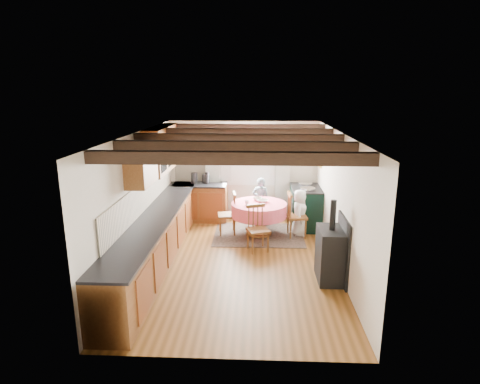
{
  "coord_description": "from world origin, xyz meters",
  "views": [
    {
      "loc": [
        0.34,
        -6.84,
        3.13
      ],
      "look_at": [
        0.0,
        0.8,
        1.15
      ],
      "focal_mm": 29.72,
      "sensor_mm": 36.0,
      "label": 1
    }
  ],
  "objects_px": {
    "chair_near": "(258,229)",
    "cast_iron_stove": "(331,241)",
    "dining_table": "(259,219)",
    "aga_range": "(306,207)",
    "child_far": "(261,201)",
    "cup": "(247,203)",
    "chair_right": "(297,215)",
    "chair_left": "(227,214)",
    "child_right": "(300,213)"
  },
  "relations": [
    {
      "from": "chair_right",
      "to": "chair_near",
      "type": "bearing_deg",
      "value": 129.64
    },
    {
      "from": "chair_near",
      "to": "chair_left",
      "type": "relative_size",
      "value": 0.98
    },
    {
      "from": "aga_range",
      "to": "child_right",
      "type": "height_order",
      "value": "child_right"
    },
    {
      "from": "aga_range",
      "to": "child_far",
      "type": "relative_size",
      "value": 0.94
    },
    {
      "from": "chair_left",
      "to": "child_far",
      "type": "relative_size",
      "value": 0.84
    },
    {
      "from": "chair_right",
      "to": "cup",
      "type": "distance_m",
      "value": 1.13
    },
    {
      "from": "cup",
      "to": "chair_left",
      "type": "bearing_deg",
      "value": 158.94
    },
    {
      "from": "chair_right",
      "to": "cup",
      "type": "bearing_deg",
      "value": 89.18
    },
    {
      "from": "child_far",
      "to": "cup",
      "type": "distance_m",
      "value": 1.0
    },
    {
      "from": "aga_range",
      "to": "child_far",
      "type": "xyz_separation_m",
      "value": [
        -1.04,
        0.21,
        0.08
      ]
    },
    {
      "from": "dining_table",
      "to": "chair_left",
      "type": "xyz_separation_m",
      "value": [
        -0.7,
        0.04,
        0.11
      ]
    },
    {
      "from": "aga_range",
      "to": "cup",
      "type": "xyz_separation_m",
      "value": [
        -1.35,
        -0.72,
        0.29
      ]
    },
    {
      "from": "chair_near",
      "to": "cup",
      "type": "height_order",
      "value": "chair_near"
    },
    {
      "from": "cast_iron_stove",
      "to": "child_far",
      "type": "height_order",
      "value": "cast_iron_stove"
    },
    {
      "from": "chair_near",
      "to": "cast_iron_stove",
      "type": "bearing_deg",
      "value": -63.62
    },
    {
      "from": "chair_near",
      "to": "cast_iron_stove",
      "type": "height_order",
      "value": "cast_iron_stove"
    },
    {
      "from": "chair_left",
      "to": "chair_right",
      "type": "height_order",
      "value": "chair_right"
    },
    {
      "from": "chair_right",
      "to": "child_far",
      "type": "distance_m",
      "value": 1.16
    },
    {
      "from": "cup",
      "to": "aga_range",
      "type": "bearing_deg",
      "value": 28.09
    },
    {
      "from": "chair_right",
      "to": "aga_range",
      "type": "xyz_separation_m",
      "value": [
        0.26,
        0.64,
        -0.01
      ]
    },
    {
      "from": "chair_right",
      "to": "child_right",
      "type": "relative_size",
      "value": 0.96
    },
    {
      "from": "aga_range",
      "to": "dining_table",
      "type": "bearing_deg",
      "value": -151.61
    },
    {
      "from": "chair_left",
      "to": "cup",
      "type": "height_order",
      "value": "chair_left"
    },
    {
      "from": "chair_near",
      "to": "child_far",
      "type": "height_order",
      "value": "child_far"
    },
    {
      "from": "chair_left",
      "to": "child_right",
      "type": "bearing_deg",
      "value": 82.09
    },
    {
      "from": "dining_table",
      "to": "cup",
      "type": "distance_m",
      "value": 0.51
    },
    {
      "from": "child_right",
      "to": "cast_iron_stove",
      "type": "bearing_deg",
      "value": -163.5
    },
    {
      "from": "chair_near",
      "to": "cup",
      "type": "bearing_deg",
      "value": 88.87
    },
    {
      "from": "chair_near",
      "to": "cup",
      "type": "distance_m",
      "value": 0.85
    },
    {
      "from": "chair_right",
      "to": "cup",
      "type": "xyz_separation_m",
      "value": [
        -1.09,
        -0.08,
        0.28
      ]
    },
    {
      "from": "child_far",
      "to": "chair_left",
      "type": "bearing_deg",
      "value": 59.9
    },
    {
      "from": "chair_near",
      "to": "cup",
      "type": "relative_size",
      "value": 9.04
    },
    {
      "from": "aga_range",
      "to": "cast_iron_stove",
      "type": "height_order",
      "value": "cast_iron_stove"
    },
    {
      "from": "dining_table",
      "to": "cup",
      "type": "xyz_separation_m",
      "value": [
        -0.26,
        -0.13,
        0.41
      ]
    },
    {
      "from": "dining_table",
      "to": "cup",
      "type": "bearing_deg",
      "value": -153.15
    },
    {
      "from": "child_far",
      "to": "cup",
      "type": "relative_size",
      "value": 10.97
    },
    {
      "from": "chair_near",
      "to": "aga_range",
      "type": "height_order",
      "value": "aga_range"
    },
    {
      "from": "child_right",
      "to": "cup",
      "type": "xyz_separation_m",
      "value": [
        -1.15,
        -0.18,
        0.26
      ]
    },
    {
      "from": "dining_table",
      "to": "cup",
      "type": "relative_size",
      "value": 11.8
    },
    {
      "from": "chair_near",
      "to": "child_right",
      "type": "bearing_deg",
      "value": 26.68
    },
    {
      "from": "dining_table",
      "to": "cast_iron_stove",
      "type": "bearing_deg",
      "value": -60.13
    },
    {
      "from": "cup",
      "to": "chair_right",
      "type": "bearing_deg",
      "value": 4.2
    },
    {
      "from": "chair_near",
      "to": "cup",
      "type": "xyz_separation_m",
      "value": [
        -0.24,
        0.76,
        0.31
      ]
    },
    {
      "from": "chair_near",
      "to": "aga_range",
      "type": "relative_size",
      "value": 0.88
    },
    {
      "from": "chair_right",
      "to": "cast_iron_stove",
      "type": "xyz_separation_m",
      "value": [
        0.37,
        -2.03,
        0.2
      ]
    },
    {
      "from": "cast_iron_stove",
      "to": "cup",
      "type": "xyz_separation_m",
      "value": [
        -1.46,
        1.95,
        0.08
      ]
    },
    {
      "from": "aga_range",
      "to": "child_far",
      "type": "bearing_deg",
      "value": 168.75
    },
    {
      "from": "chair_near",
      "to": "aga_range",
      "type": "bearing_deg",
      "value": 34.13
    },
    {
      "from": "chair_near",
      "to": "dining_table",
      "type": "bearing_deg",
      "value": 69.81
    },
    {
      "from": "chair_left",
      "to": "chair_near",
      "type": "bearing_deg",
      "value": 28.41
    }
  ]
}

